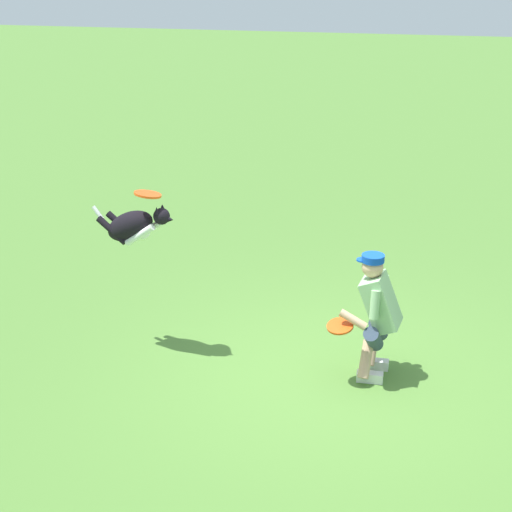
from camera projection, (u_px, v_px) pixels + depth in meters
ground_plane at (324, 378)px, 8.36m from camera, size 60.00×60.00×0.00m
person at (376, 312)px, 8.17m from camera, size 0.62×0.66×1.29m
dog at (134, 226)px, 8.53m from camera, size 0.97×0.42×0.52m
frisbee_flying at (148, 194)px, 8.32m from camera, size 0.32×0.32×0.09m
frisbee_held at (340, 326)px, 8.08m from camera, size 0.33×0.33×0.09m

